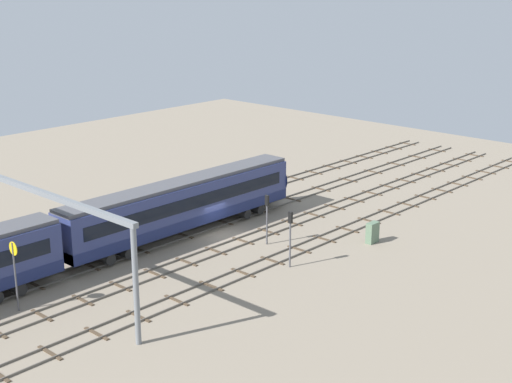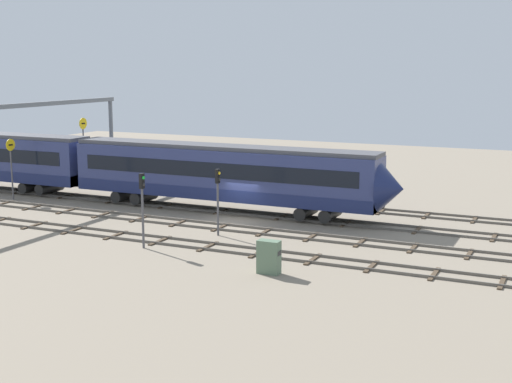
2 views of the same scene
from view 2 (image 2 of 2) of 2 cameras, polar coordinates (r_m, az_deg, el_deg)
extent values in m
plane|color=gray|center=(49.15, -1.59, -2.39)|extent=(102.99, 102.99, 0.00)
cube|color=#59544C|center=(42.39, -6.39, -4.38)|extent=(86.99, 0.07, 0.16)
cube|color=#59544C|center=(43.58, -5.41, -3.96)|extent=(86.99, 0.07, 0.16)
cube|color=#473828|center=(49.89, -17.54, -2.63)|extent=(0.24, 2.40, 0.08)
cube|color=#473828|center=(47.73, -14.57, -3.05)|extent=(0.24, 2.40, 0.08)
cube|color=#473828|center=(45.71, -11.32, -3.50)|extent=(0.24, 2.40, 0.08)
cube|color=#473828|center=(43.86, -7.78, -3.97)|extent=(0.24, 2.40, 0.08)
cube|color=#473828|center=(42.18, -3.94, -4.47)|extent=(0.24, 2.40, 0.08)
cube|color=#473828|center=(40.72, 0.21, -4.98)|extent=(0.24, 2.40, 0.08)
cube|color=#473828|center=(39.49, 4.64, -5.50)|extent=(0.24, 2.40, 0.08)
cube|color=#473828|center=(38.51, 9.34, -6.02)|extent=(0.24, 2.40, 0.08)
cube|color=#473828|center=(37.80, 14.25, -6.51)|extent=(0.24, 2.40, 0.08)
cube|color=#473828|center=(37.37, 19.33, -6.97)|extent=(0.24, 2.40, 0.08)
cube|color=#59544C|center=(46.43, -3.31, -3.05)|extent=(86.99, 0.07, 0.16)
cube|color=#59544C|center=(47.67, -2.49, -2.69)|extent=(86.99, 0.07, 0.16)
cube|color=#473828|center=(58.47, -19.90, -0.93)|extent=(0.24, 2.40, 0.08)
cube|color=#473828|center=(56.27, -17.57, -1.21)|extent=(0.24, 2.40, 0.08)
cube|color=#473828|center=(54.17, -15.05, -1.51)|extent=(0.24, 2.40, 0.08)
cube|color=#473828|center=(52.19, -12.33, -1.83)|extent=(0.24, 2.40, 0.08)
cube|color=#473828|center=(50.33, -9.40, -2.18)|extent=(0.24, 2.40, 0.08)
cube|color=#473828|center=(48.62, -6.26, -2.54)|extent=(0.24, 2.40, 0.08)
cube|color=#473828|center=(47.06, -2.90, -2.91)|extent=(0.24, 2.40, 0.08)
cube|color=#473828|center=(45.68, 0.69, -3.30)|extent=(0.24, 2.40, 0.08)
cube|color=#473828|center=(44.49, 4.48, -3.70)|extent=(0.24, 2.40, 0.08)
cube|color=#473828|center=(43.51, 8.46, -4.10)|extent=(0.24, 2.40, 0.08)
cube|color=#473828|center=(42.74, 12.62, -4.50)|extent=(0.24, 2.40, 0.08)
cube|color=#473828|center=(42.21, 16.90, -4.89)|extent=(0.24, 2.40, 0.08)
cube|color=#59544C|center=(50.61, -0.73, -1.92)|extent=(86.99, 0.07, 0.16)
cube|color=#59544C|center=(51.88, -0.05, -1.62)|extent=(86.99, 0.07, 0.16)
cube|color=#473828|center=(63.51, -18.41, 0.00)|extent=(0.24, 2.40, 0.08)
cube|color=#473828|center=(60.33, -15.06, -0.34)|extent=(0.24, 2.40, 0.08)
cube|color=#473828|center=(57.37, -11.36, -0.72)|extent=(0.24, 2.40, 0.08)
cube|color=#473828|center=(54.69, -7.27, -1.13)|extent=(0.24, 2.40, 0.08)
cube|color=#473828|center=(52.31, -2.78, -1.58)|extent=(0.24, 2.40, 0.08)
cube|color=#473828|center=(50.29, 2.10, -2.05)|extent=(0.24, 2.40, 0.08)
cube|color=#473828|center=(48.66, 7.36, -2.55)|extent=(0.24, 2.40, 0.08)
cube|color=#473828|center=(47.47, 12.93, -3.05)|extent=(0.24, 2.40, 0.08)
cube|color=#473828|center=(46.76, 18.73, -3.54)|extent=(0.24, 2.40, 0.08)
cube|color=#59544C|center=(54.89, 1.44, -0.97)|extent=(86.99, 0.07, 0.16)
cube|color=#59544C|center=(56.18, 2.03, -0.71)|extent=(86.99, 0.07, 0.16)
cube|color=#473828|center=(71.52, -19.69, 1.02)|extent=(0.24, 2.40, 0.08)
cube|color=#473828|center=(69.23, -17.72, 0.85)|extent=(0.24, 2.40, 0.08)
cube|color=#473828|center=(67.03, -15.61, 0.66)|extent=(0.24, 2.40, 0.08)
cube|color=#473828|center=(64.92, -13.36, 0.46)|extent=(0.24, 2.40, 0.08)
cube|color=#473828|center=(62.92, -10.96, 0.25)|extent=(0.24, 2.40, 0.08)
cube|color=#473828|center=(61.04, -8.42, 0.02)|extent=(0.24, 2.40, 0.08)
cube|color=#473828|center=(59.28, -5.71, -0.22)|extent=(0.24, 2.40, 0.08)
cube|color=#473828|center=(57.67, -2.85, -0.47)|extent=(0.24, 2.40, 0.08)
cube|color=#473828|center=(56.21, 0.17, -0.74)|extent=(0.24, 2.40, 0.08)
cube|color=#473828|center=(54.92, 3.34, -1.02)|extent=(0.24, 2.40, 0.08)
cube|color=#473828|center=(53.80, 6.65, -1.31)|extent=(0.24, 2.40, 0.08)
cube|color=#473828|center=(52.88, 10.10, -1.60)|extent=(0.24, 2.40, 0.08)
cube|color=#473828|center=(52.15, 13.65, -1.90)|extent=(0.24, 2.40, 0.08)
cube|color=#473828|center=(51.62, 17.29, -2.19)|extent=(0.24, 2.40, 0.08)
cube|color=navy|center=(51.85, -2.89, 1.48)|extent=(24.00, 2.90, 3.60)
cube|color=navy|center=(52.07, -2.87, 0.01)|extent=(24.00, 2.94, 0.90)
cube|color=#4C4C51|center=(51.59, -2.90, 3.62)|extent=(24.00, 2.50, 0.30)
cube|color=black|center=(50.51, -3.66, 1.74)|extent=(22.00, 0.04, 1.10)
cube|color=black|center=(53.07, -2.15, 2.16)|extent=(22.00, 0.04, 1.10)
cylinder|color=black|center=(56.69, -10.56, -0.24)|extent=(0.90, 2.70, 0.90)
cylinder|color=black|center=(55.67, -9.05, -0.38)|extent=(0.90, 2.70, 0.90)
cylinder|color=black|center=(49.49, 4.10, -1.60)|extent=(0.90, 2.70, 0.90)
cylinder|color=black|center=(48.89, 6.07, -1.78)|extent=(0.90, 2.70, 0.90)
cylinder|color=black|center=(62.59, -17.62, 0.43)|extent=(0.90, 2.70, 0.90)
cylinder|color=black|center=(61.40, -16.38, 0.32)|extent=(0.90, 2.70, 0.90)
cone|color=navy|center=(47.34, 10.95, 0.25)|extent=(1.60, 3.24, 3.24)
cylinder|color=slate|center=(65.49, -11.64, 3.90)|extent=(0.36, 0.36, 7.53)
cube|color=slate|center=(57.67, -17.58, 6.74)|extent=(0.40, 20.10, 0.35)
cylinder|color=#4C4C51|center=(67.13, -13.79, 3.27)|extent=(0.12, 0.12, 5.91)
cylinder|color=yellow|center=(66.86, -13.85, 5.38)|extent=(0.05, 1.05, 1.05)
cube|color=black|center=(66.84, -13.83, 5.38)|extent=(0.02, 0.47, 0.12)
cylinder|color=#4C4C51|center=(59.81, -19.21, 1.68)|extent=(0.12, 0.12, 4.87)
cylinder|color=yellow|center=(59.54, -19.30, 3.59)|extent=(0.05, 0.95, 0.95)
cube|color=black|center=(59.52, -19.28, 3.59)|extent=(0.02, 0.43, 0.12)
cylinder|color=#4C4C51|center=(44.64, -3.11, -1.46)|extent=(0.14, 0.14, 3.38)
cube|color=black|center=(44.25, -3.14, 1.25)|extent=(0.20, 0.32, 0.90)
sphere|color=yellow|center=(44.17, -3.01, 1.50)|extent=(0.20, 0.20, 0.20)
sphere|color=#262626|center=(44.23, -3.01, 0.99)|extent=(0.20, 0.20, 0.20)
cylinder|color=#4C4C51|center=(42.00, -9.16, -2.18)|extent=(0.14, 0.14, 3.59)
cube|color=black|center=(41.59, -9.25, 0.85)|extent=(0.20, 0.32, 0.90)
sphere|color=green|center=(41.49, -9.13, 1.11)|extent=(0.20, 0.20, 0.20)
sphere|color=#262626|center=(41.56, -9.12, 0.57)|extent=(0.20, 0.20, 0.20)
cube|color=#597259|center=(36.65, 1.05, -5.34)|extent=(1.17, 0.61, 1.77)
cube|color=#333333|center=(36.35, 1.92, -5.04)|extent=(0.02, 0.43, 0.24)
camera|label=1|loc=(64.84, -67.10, 13.97)|focal=51.75mm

